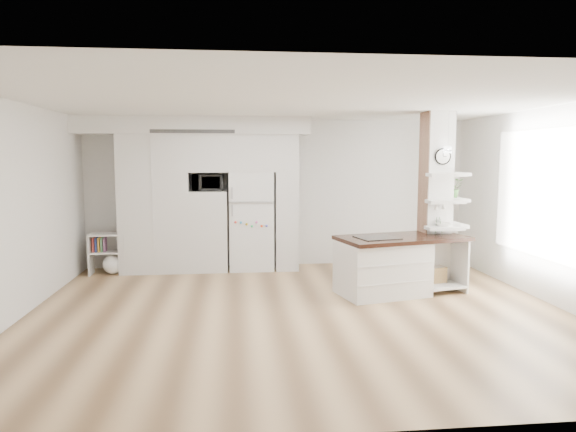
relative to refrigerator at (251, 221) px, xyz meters
name	(u,v)px	position (x,y,z in m)	size (l,w,h in m)	color
floor	(299,312)	(0.53, -2.68, -0.88)	(7.00, 6.00, 0.01)	tan
room	(299,169)	(0.53, -2.68, 0.98)	(7.04, 6.04, 2.72)	white
cabinet_wall	(198,186)	(-0.92, -0.01, 0.63)	(4.00, 0.71, 2.70)	silver
refrigerator	(251,221)	(0.00, 0.00, 0.00)	(0.78, 0.69, 1.75)	white
column	(442,200)	(2.90, -1.55, 0.48)	(0.69, 0.90, 2.70)	silver
window	(542,194)	(4.00, -2.38, 0.62)	(2.40, 2.40, 0.00)	white
pendant_light	(425,149)	(2.23, -2.53, 1.24)	(0.12, 0.12, 0.10)	white
kitchen_island	(389,264)	(1.96, -1.94, -0.43)	(2.04, 1.31, 1.42)	silver
bookshelf	(110,256)	(-2.45, -0.18, -0.56)	(0.61, 0.36, 0.71)	silver
floor_plant_a	(459,268)	(3.26, -1.43, -0.63)	(0.27, 0.22, 0.50)	#346729
floor_plant_b	(453,257)	(3.52, -0.61, -0.61)	(0.29, 0.29, 0.52)	#346729
microwave	(208,182)	(-0.75, -0.06, 0.69)	(0.54, 0.37, 0.30)	#2D2D2D
shelf_plant	(454,188)	(3.15, -1.38, 0.65)	(0.27, 0.23, 0.30)	#346729
decor_bowl	(443,225)	(2.82, -1.78, 0.13)	(0.22, 0.22, 0.05)	white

